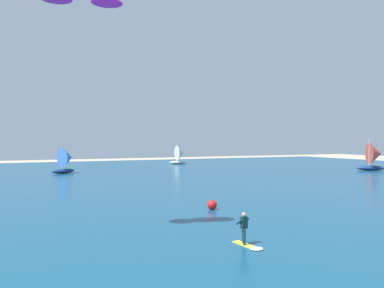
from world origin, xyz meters
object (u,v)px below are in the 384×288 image
object	(u,v)px
kitesurfer	(246,234)
marker_buoy	(212,205)
sailboat_far_right	(374,156)
sailboat_near_shore	(180,154)
sailboat_heeled_over	(66,160)

from	to	relation	value
kitesurfer	marker_buoy	xyz separation A→B (m)	(2.95, 9.40, -0.23)
sailboat_far_right	marker_buoy	xyz separation A→B (m)	(-43.89, -20.97, -2.22)
sailboat_near_shore	sailboat_heeled_over	xyz separation A→B (m)	(-26.22, -14.08, -0.02)
sailboat_far_right	kitesurfer	bearing A→B (deg)	-147.04
sailboat_near_shore	sailboat_far_right	xyz separation A→B (m)	(24.73, -31.54, 0.39)
kitesurfer	sailboat_heeled_over	distance (m)	48.03
sailboat_far_right	sailboat_near_shore	bearing A→B (deg)	128.10
sailboat_heeled_over	sailboat_far_right	distance (m)	53.85
kitesurfer	sailboat_heeled_over	xyz separation A→B (m)	(-4.11, 47.83, 1.57)
kitesurfer	sailboat_heeled_over	bearing A→B (deg)	94.91
kitesurfer	sailboat_near_shore	xyz separation A→B (m)	(22.11, 61.91, 1.59)
kitesurfer	sailboat_far_right	size ratio (longest dim) A/B	0.36
kitesurfer	sailboat_near_shore	bearing A→B (deg)	70.35
sailboat_heeled_over	marker_buoy	xyz separation A→B (m)	(7.06, -38.42, -1.80)
sailboat_near_shore	kitesurfer	bearing A→B (deg)	-109.65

